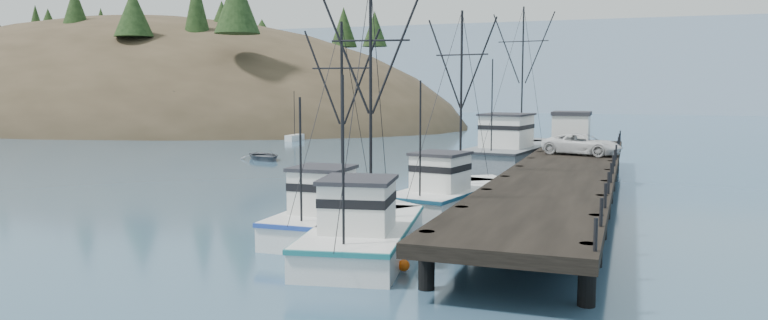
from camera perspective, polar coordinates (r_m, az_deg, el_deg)
ground at (r=31.92m, az=-14.47°, el=-6.40°), size 400.00×400.00×0.00m
pier at (r=42.13m, az=14.70°, el=-1.05°), size 6.00×44.00×2.00m
headland at (r=139.96m, az=-21.65°, el=1.08°), size 134.80×78.00×51.00m
distant_ridge at (r=195.93m, az=17.68°, el=3.89°), size 360.00×40.00×26.00m
distant_ridge_far at (r=218.52m, az=4.60°, el=4.37°), size 180.00×25.00×18.00m
moored_sailboats at (r=98.94m, az=-13.19°, el=2.25°), size 23.36×18.90×6.35m
trawler_near at (r=28.44m, az=-1.51°, el=-6.05°), size 5.37×11.53×11.57m
trawler_mid at (r=32.01m, az=-4.10°, el=-4.69°), size 3.50×10.05×10.17m
trawler_far at (r=38.60m, az=5.71°, el=-2.83°), size 5.31×11.19×11.40m
work_vessel at (r=59.44m, az=10.85°, el=0.65°), size 7.15×17.02×13.97m
pier_shed at (r=57.55m, az=15.34°, el=2.55°), size 3.00×3.20×2.80m
pickup_truck at (r=50.27m, az=16.18°, el=1.27°), size 5.92×3.89×1.51m
motorboat at (r=64.67m, az=-9.97°, el=0.01°), size 6.10×5.99×1.03m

